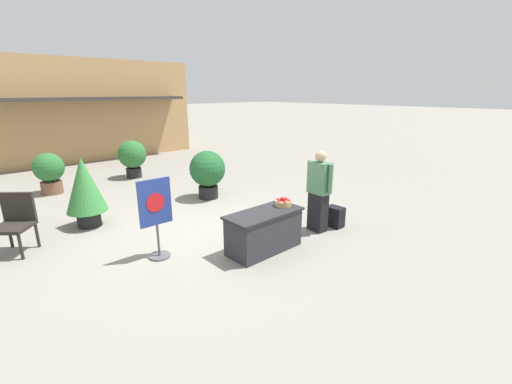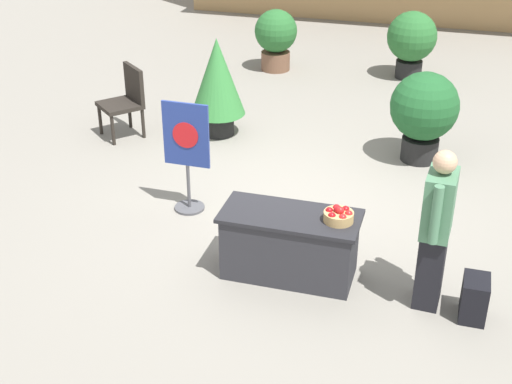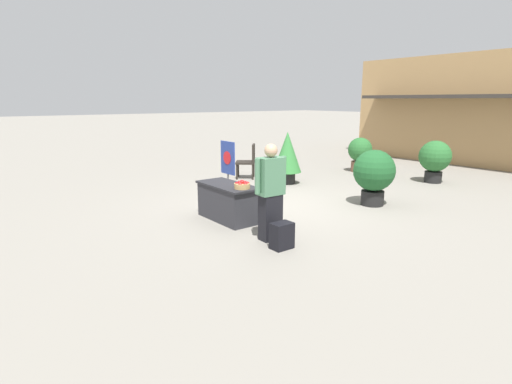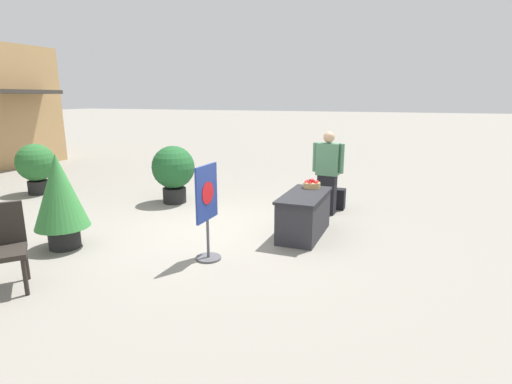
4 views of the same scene
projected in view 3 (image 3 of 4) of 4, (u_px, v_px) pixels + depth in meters
The scene contains 12 objects.
ground_plane at pixel (272, 205), 8.93m from camera, with size 120.00×120.00×0.00m, color gray.
storefront_building at pixel (505, 109), 14.80m from camera, with size 9.81×5.20×3.88m.
display_table at pixel (228, 202), 7.75m from camera, with size 1.39×0.63×0.70m.
apple_basket at pixel (242, 185), 7.29m from camera, with size 0.29×0.29×0.16m.
person_visitor at pixel (271, 192), 6.53m from camera, with size 0.28×0.61×1.61m.
backpack at pixel (282, 236), 6.26m from camera, with size 0.24×0.34×0.42m.
poster_board at pixel (228, 168), 9.40m from camera, with size 0.56×0.36×1.35m.
patio_chair at pixel (249, 159), 11.84m from camera, with size 0.78×0.78×1.02m.
potted_plant_far_right at pixel (374, 173), 8.76m from camera, with size 0.91×0.91×1.24m.
potted_plant_near_right at pixel (360, 152), 12.93m from camera, with size 0.77×0.77×1.11m.
potted_plant_far_left at pixel (287, 154), 11.03m from camera, with size 0.79×0.79×1.44m.
potted_plant_near_left at pixel (435, 158), 11.20m from camera, with size 0.87×0.87×1.19m.
Camera 3 is at (6.62, -5.56, 2.29)m, focal length 28.00 mm.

